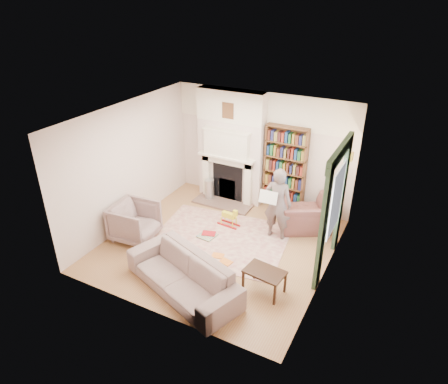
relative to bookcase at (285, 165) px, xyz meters
The scene contains 25 objects.
floor 2.51m from the bookcase, 107.05° to the right, with size 4.50×4.50×0.00m, color #945C3B.
ceiling 2.75m from the bookcase, 107.05° to the right, with size 4.50×4.50×0.00m, color white.
wall_back 0.70m from the bookcase, 168.69° to the left, with size 4.50×4.50×0.00m, color beige.
wall_front 4.42m from the bookcase, 98.46° to the right, with size 4.50×4.50×0.00m, color beige.
wall_left 3.60m from the bookcase, 143.83° to the right, with size 4.50×4.50×0.00m, color beige.
wall_right 2.67m from the bookcase, 52.96° to the right, with size 4.50×4.50×0.00m, color beige.
fireplace 1.42m from the bookcase, behind, with size 1.70×0.58×2.80m.
bookcase is the anchor object (origin of this frame).
window 2.36m from the bookcase, 47.34° to the right, with size 0.02×0.90×1.30m, color silver.
curtain_left 2.87m from the bookcase, 57.36° to the right, with size 0.07×0.32×2.40m, color #2A422B.
curtain_right 1.86m from the bookcase, 33.35° to the right, with size 0.07×0.32×2.40m, color #2A422B.
pelmet 2.60m from the bookcase, 48.16° to the right, with size 0.09×1.70×0.24m, color #2A422B.
wall_sconce 1.68m from the bookcase, 24.19° to the right, with size 0.20×0.24×0.24m, color gold, non-canonical shape.
rug 2.35m from the bookcase, 110.88° to the right, with size 2.83×2.18×0.01m, color beige.
armchair_reading 1.29m from the bookcase, 40.56° to the right, with size 1.14×0.99×0.74m, color #4A2A27.
armchair_left 3.69m from the bookcase, 131.14° to the right, with size 0.87×0.90×0.82m, color #A29385.
sofa 3.80m from the bookcase, 98.37° to the right, with size 2.33×0.91×0.68m, color gray.
man_reading 1.34m from the bookcase, 75.88° to the right, with size 0.60×0.39×1.64m, color #5A4B48.
newspaper 1.47m from the bookcase, 83.50° to the right, with size 0.38×0.02×0.27m, color silver.
coffee_table 3.27m from the bookcase, 75.77° to the right, with size 0.70×0.45×0.45m, color #352012, non-canonical shape.
paraffin_heater 2.08m from the bookcase, 167.05° to the right, with size 0.24×0.24×0.55m, color #B1B5B9.
rocking_horse 1.83m from the bookcase, 121.09° to the right, with size 0.51×0.20×0.45m, color yellow, non-canonical shape.
board_game 2.50m from the bookcase, 117.26° to the right, with size 0.36×0.36×0.03m, color #DCC54D.
game_box_lid 2.44m from the bookcase, 117.87° to the right, with size 0.30×0.20×0.05m, color #A5121B.
comic_annuals 2.91m from the bookcase, 98.36° to the right, with size 0.55×0.55×0.02m.
Camera 1 is at (3.38, -6.21, 4.90)m, focal length 32.00 mm.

